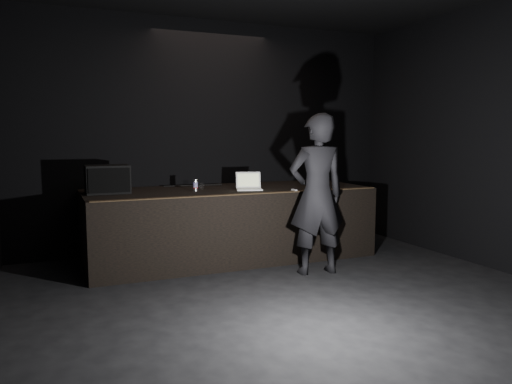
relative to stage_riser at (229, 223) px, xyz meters
The scene contains 11 objects.
ground 2.78m from the stage_riser, 90.00° to the right, with size 7.00×7.00×0.00m, color black.
room_walls 3.13m from the stage_riser, 90.00° to the right, with size 6.10×7.10×3.52m.
stage_riser is the anchor object (origin of this frame).
riser_lip 0.87m from the stage_riser, 90.00° to the right, with size 3.92×0.10×0.01m, color brown.
stage_monitor 1.79m from the stage_riser, behind, with size 0.56×0.41×0.37m.
cable 0.83m from the stage_riser, 123.63° to the left, with size 0.02×0.02×0.88m, color black.
laptop 0.64m from the stage_riser, 43.12° to the right, with size 0.42×0.40×0.24m.
beer_can 0.79m from the stage_riser, 168.93° to the right, with size 0.07×0.07×0.16m.
plastic_cup 0.67m from the stage_riser, behind, with size 0.07×0.07×0.09m, color white.
wii_remote 1.09m from the stage_riser, 41.57° to the right, with size 0.03×0.14×0.03m, color white.
person 1.51m from the stage_riser, 58.44° to the right, with size 0.74×0.49×2.03m, color black.
Camera 1 is at (-2.41, -3.94, 1.78)m, focal length 35.00 mm.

